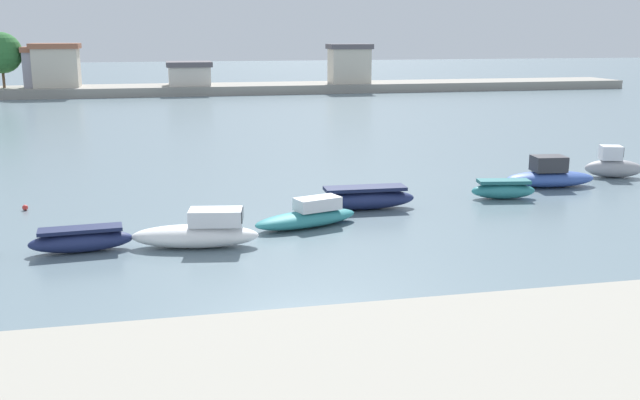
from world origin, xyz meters
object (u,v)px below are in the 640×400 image
at_px(moored_boat_1, 81,240).
at_px(moored_boat_7, 613,166).
at_px(moored_boat_4, 365,198).
at_px(moored_boat_6, 550,176).
at_px(moored_boat_5, 503,190).
at_px(moored_boat_2, 199,232).
at_px(mooring_buoy_1, 25,208).
at_px(moored_boat_3, 308,216).

bearing_deg(moored_boat_1, moored_boat_7, 12.15).
height_order(moored_boat_4, moored_boat_6, moored_boat_6).
bearing_deg(moored_boat_7, moored_boat_5, -138.86).
distance_m(moored_boat_1, moored_boat_4, 13.76).
distance_m(moored_boat_2, moored_boat_7, 26.88).
distance_m(moored_boat_4, moored_boat_5, 7.77).
bearing_deg(mooring_buoy_1, moored_boat_2, -45.38).
bearing_deg(moored_boat_3, moored_boat_2, -174.32).
bearing_deg(moored_boat_6, moored_boat_5, -144.86).
bearing_deg(moored_boat_4, moored_boat_5, 6.54).
height_order(moored_boat_2, moored_boat_4, moored_boat_2).
xyz_separation_m(moored_boat_5, moored_boat_7, (9.07, 3.87, 0.23)).
xyz_separation_m(moored_boat_2, moored_boat_6, (20.07, 7.72, 0.01)).
distance_m(moored_boat_3, moored_boat_7, 21.45).
bearing_deg(moored_boat_3, moored_boat_7, 1.52).
distance_m(moored_boat_1, mooring_buoy_1, 8.50).
bearing_deg(mooring_buoy_1, moored_boat_5, -6.30).
distance_m(moored_boat_6, mooring_buoy_1, 28.12).
xyz_separation_m(moored_boat_3, mooring_buoy_1, (-13.03, 5.97, -0.33)).
bearing_deg(moored_boat_5, moored_boat_4, -165.62).
height_order(moored_boat_3, moored_boat_6, moored_boat_6).
bearing_deg(moored_boat_7, moored_boat_6, -144.27).
relative_size(moored_boat_7, mooring_buoy_1, 13.00).
xyz_separation_m(moored_boat_2, moored_boat_3, (4.98, 2.19, -0.14)).
height_order(moored_boat_4, moored_boat_7, moored_boat_7).
height_order(moored_boat_1, moored_boat_4, moored_boat_4).
distance_m(moored_boat_4, mooring_buoy_1, 16.76).
distance_m(moored_boat_2, moored_boat_6, 21.51).
distance_m(moored_boat_2, moored_boat_5, 17.03).
relative_size(moored_boat_4, moored_boat_5, 1.45).
height_order(moored_boat_6, mooring_buoy_1, moored_boat_6).
bearing_deg(mooring_buoy_1, moored_boat_4, -11.46).
height_order(moored_boat_1, moored_boat_7, moored_boat_7).
height_order(moored_boat_3, mooring_buoy_1, moored_boat_3).
xyz_separation_m(moored_boat_6, mooring_buoy_1, (-28.12, 0.43, -0.48)).
bearing_deg(moored_boat_6, moored_boat_3, -154.25).
height_order(moored_boat_5, moored_boat_6, moored_boat_6).
bearing_deg(moored_boat_7, moored_boat_1, -145.23).
xyz_separation_m(moored_boat_4, moored_boat_5, (7.75, 0.66, -0.06)).
xyz_separation_m(moored_boat_2, moored_boat_4, (8.38, 4.82, -0.07)).
bearing_deg(moored_boat_4, moored_boat_6, 15.59).
relative_size(moored_boat_4, moored_boat_6, 0.96).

